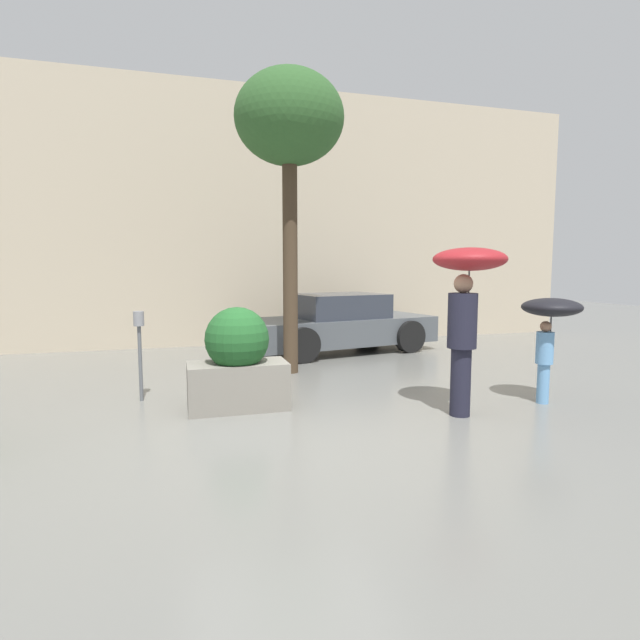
{
  "coord_description": "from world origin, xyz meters",
  "views": [
    {
      "loc": [
        -1.24,
        -5.42,
        1.82
      ],
      "look_at": [
        0.8,
        1.6,
        1.05
      ],
      "focal_mm": 28.0,
      "sensor_mm": 36.0,
      "label": 1
    }
  ],
  "objects_px": {
    "person_adult": "(467,291)",
    "street_tree": "(289,124)",
    "parked_car_near": "(339,325)",
    "person_child": "(550,318)",
    "planter_box": "(237,361)",
    "parking_meter": "(139,337)"
  },
  "relations": [
    {
      "from": "planter_box",
      "to": "person_adult",
      "type": "relative_size",
      "value": 0.64
    },
    {
      "from": "person_child",
      "to": "street_tree",
      "type": "distance_m",
      "value": 5.08
    },
    {
      "from": "person_child",
      "to": "parking_meter",
      "type": "relative_size",
      "value": 1.15
    },
    {
      "from": "planter_box",
      "to": "parking_meter",
      "type": "height_order",
      "value": "planter_box"
    },
    {
      "from": "planter_box",
      "to": "parked_car_near",
      "type": "xyz_separation_m",
      "value": [
        2.65,
        3.87,
        -0.04
      ]
    },
    {
      "from": "person_child",
      "to": "parked_car_near",
      "type": "distance_m",
      "value": 4.96
    },
    {
      "from": "parked_car_near",
      "to": "parking_meter",
      "type": "height_order",
      "value": "parked_car_near"
    },
    {
      "from": "person_adult",
      "to": "parked_car_near",
      "type": "height_order",
      "value": "person_adult"
    },
    {
      "from": "planter_box",
      "to": "person_adult",
      "type": "height_order",
      "value": "person_adult"
    },
    {
      "from": "person_adult",
      "to": "person_child",
      "type": "bearing_deg",
      "value": -27.69
    },
    {
      "from": "person_child",
      "to": "parked_car_near",
      "type": "bearing_deg",
      "value": 94.41
    },
    {
      "from": "person_adult",
      "to": "person_child",
      "type": "distance_m",
      "value": 1.44
    },
    {
      "from": "parking_meter",
      "to": "planter_box",
      "type": "bearing_deg",
      "value": -31.86
    },
    {
      "from": "person_adult",
      "to": "parked_car_near",
      "type": "bearing_deg",
      "value": 56.38
    },
    {
      "from": "person_child",
      "to": "parked_car_near",
      "type": "xyz_separation_m",
      "value": [
        -1.4,
        4.73,
        -0.56
      ]
    },
    {
      "from": "person_adult",
      "to": "parking_meter",
      "type": "xyz_separation_m",
      "value": [
        -3.91,
        1.77,
        -0.65
      ]
    },
    {
      "from": "person_adult",
      "to": "planter_box",
      "type": "bearing_deg",
      "value": 125.47
    },
    {
      "from": "street_tree",
      "to": "parking_meter",
      "type": "xyz_separation_m",
      "value": [
        -2.39,
        -1.24,
        -3.3
      ]
    },
    {
      "from": "street_tree",
      "to": "parking_meter",
      "type": "bearing_deg",
      "value": -152.54
    },
    {
      "from": "parked_car_near",
      "to": "street_tree",
      "type": "bearing_deg",
      "value": 129.74
    },
    {
      "from": "person_child",
      "to": "street_tree",
      "type": "xyz_separation_m",
      "value": [
        -2.9,
        2.86,
        3.03
      ]
    },
    {
      "from": "person_adult",
      "to": "street_tree",
      "type": "height_order",
      "value": "street_tree"
    }
  ]
}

